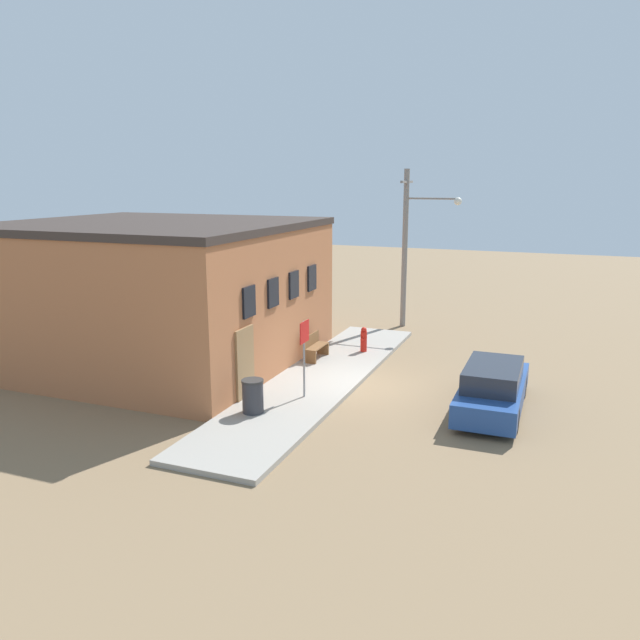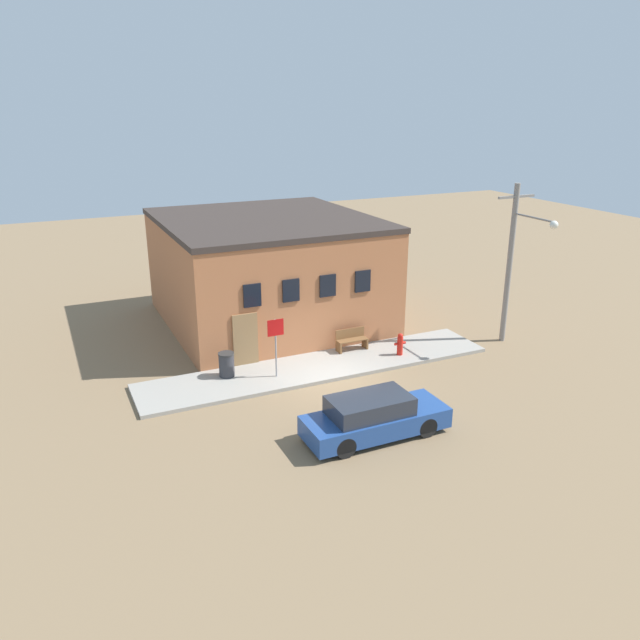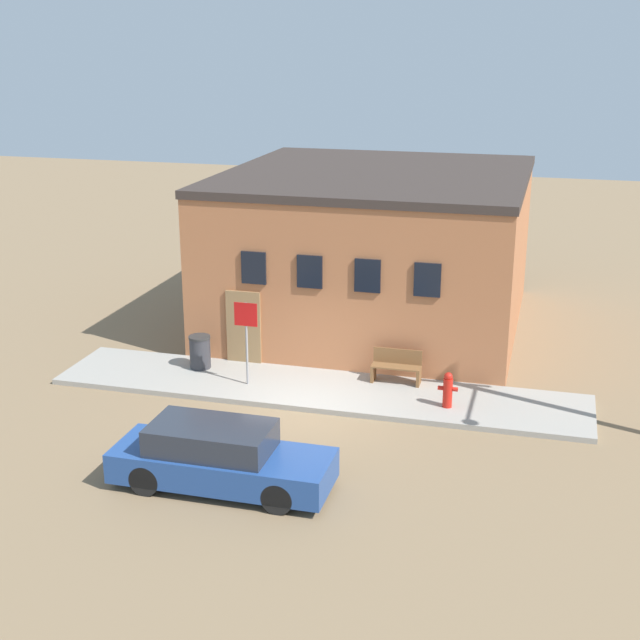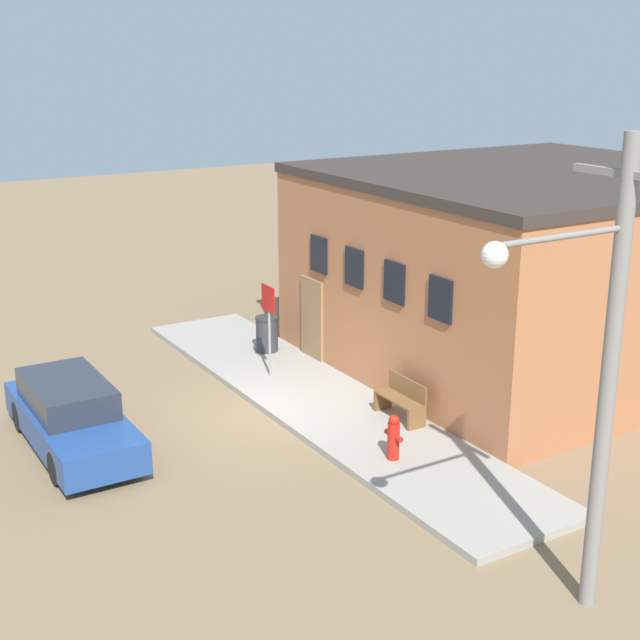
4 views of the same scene
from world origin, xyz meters
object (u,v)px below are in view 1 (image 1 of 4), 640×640
(trash_bin, at_px, (253,396))
(parked_car, at_px, (493,388))
(bench, at_px, (315,347))
(utility_pole, at_px, (410,241))
(fire_hydrant, at_px, (364,339))
(stop_sign, at_px, (304,345))

(trash_bin, distance_m, parked_car, 6.64)
(bench, height_order, trash_bin, trash_bin)
(bench, distance_m, utility_pole, 7.53)
(fire_hydrant, height_order, stop_sign, stop_sign)
(bench, distance_m, trash_bin, 5.44)
(parked_car, bearing_deg, utility_pole, 26.98)
(bench, relative_size, parked_car, 0.29)
(bench, bearing_deg, fire_hydrant, -40.57)
(utility_pole, xyz_separation_m, parked_car, (-9.15, -4.66, -3.06))
(stop_sign, xyz_separation_m, utility_pole, (10.38, -0.50, 2.02))
(fire_hydrant, distance_m, parked_car, 6.47)
(stop_sign, bearing_deg, parked_car, -76.61)
(stop_sign, xyz_separation_m, parked_car, (1.23, -5.16, -1.04))
(trash_bin, bearing_deg, utility_pole, -6.21)
(stop_sign, distance_m, utility_pole, 10.59)
(trash_bin, distance_m, utility_pole, 12.51)
(parked_car, bearing_deg, trash_bin, 115.88)
(utility_pole, bearing_deg, bench, 165.69)
(fire_hydrant, distance_m, stop_sign, 5.40)
(fire_hydrant, bearing_deg, bench, 139.43)
(fire_hydrant, xyz_separation_m, trash_bin, (-6.96, 0.93, 0.01))
(stop_sign, distance_m, bench, 4.11)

